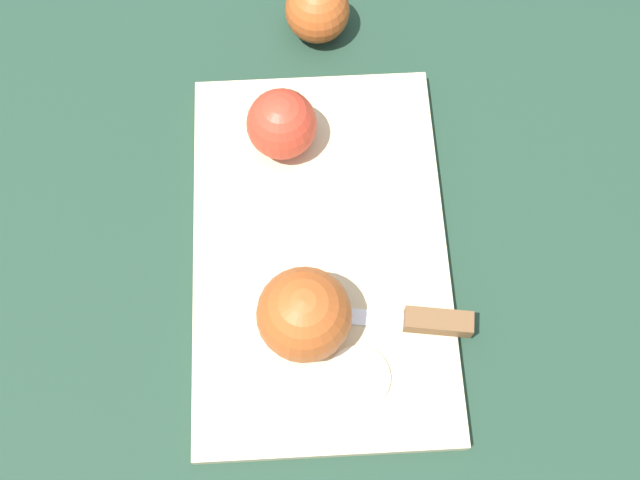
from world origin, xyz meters
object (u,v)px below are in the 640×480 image
at_px(knife, 427,321).
at_px(apple_whole, 317,10).
at_px(apple_half_right, 304,315).
at_px(apple_half_left, 282,124).

distance_m(knife, apple_whole, 0.35).
bearing_deg(apple_whole, apple_half_right, -14.56).
distance_m(apple_half_right, apple_whole, 0.34).
xyz_separation_m(apple_half_right, apple_whole, (-0.33, 0.08, -0.03)).
relative_size(apple_half_left, apple_half_right, 0.82).
distance_m(apple_half_left, apple_half_right, 0.19).
relative_size(apple_half_right, knife, 0.59).
relative_size(apple_half_right, apple_whole, 1.03).
height_order(apple_half_right, knife, apple_half_right).
xyz_separation_m(apple_half_left, apple_half_right, (0.19, -0.02, 0.01)).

